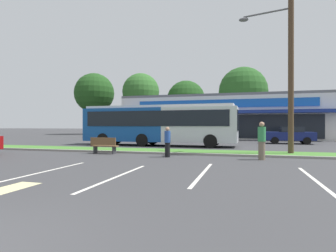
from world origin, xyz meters
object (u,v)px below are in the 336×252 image
object	(u,v)px
bus_stop_bench	(104,145)
utility_pole	(288,47)
car_1	(290,135)
pedestrian_by_pole	(167,142)
city_bus	(159,124)
car_0	(117,133)
pedestrian_near_bench	(262,141)

from	to	relation	value
bus_stop_bench	utility_pole	bearing A→B (deg)	-168.65
car_1	pedestrian_by_pole	bearing A→B (deg)	59.11
utility_pole	city_bus	bearing A→B (deg)	151.64
car_0	car_1	bearing A→B (deg)	-2.45
utility_pole	bus_stop_bench	distance (m)	11.79
utility_pole	car_0	size ratio (longest dim) A/B	2.52
city_bus	pedestrian_near_bench	xyz separation A→B (m)	(7.55, -7.48, -0.85)
bus_stop_bench	car_1	xyz separation A→B (m)	(11.78, 12.30, 0.28)
utility_pole	bus_stop_bench	bearing A→B (deg)	-168.65
car_1	pedestrian_by_pole	world-z (taller)	pedestrian_by_pole
bus_stop_bench	city_bus	bearing A→B (deg)	-99.19
utility_pole	car_1	bearing A→B (deg)	81.37
car_0	pedestrian_by_pole	size ratio (longest dim) A/B	2.85
utility_pole	car_0	world-z (taller)	utility_pole
car_1	pedestrian_near_bench	xyz separation A→B (m)	(-3.10, -12.82, 0.13)
car_1	pedestrian_near_bench	world-z (taller)	pedestrian_near_bench
car_0	pedestrian_by_pole	xyz separation A→B (m)	(9.53, -13.70, 0.02)
utility_pole	car_0	xyz separation A→B (m)	(-15.73, 10.99, -5.23)
city_bus	bus_stop_bench	distance (m)	7.16
city_bus	pedestrian_by_pole	bearing A→B (deg)	-67.92
car_0	utility_pole	bearing A→B (deg)	-34.94
bus_stop_bench	car_0	size ratio (longest dim) A/B	0.36
pedestrian_by_pole	pedestrian_near_bench	bearing A→B (deg)	99.96
city_bus	car_1	bearing A→B (deg)	27.90
pedestrian_near_bench	pedestrian_by_pole	world-z (taller)	pedestrian_near_bench
car_0	car_1	distance (m)	17.30
pedestrian_near_bench	pedestrian_by_pole	size ratio (longest dim) A/B	1.16
city_bus	bus_stop_bench	bearing A→B (deg)	-97.91
city_bus	car_0	bearing A→B (deg)	138.77
bus_stop_bench	pedestrian_near_bench	size ratio (longest dim) A/B	0.88
city_bus	pedestrian_near_bench	distance (m)	10.67
bus_stop_bench	pedestrian_near_bench	distance (m)	8.70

